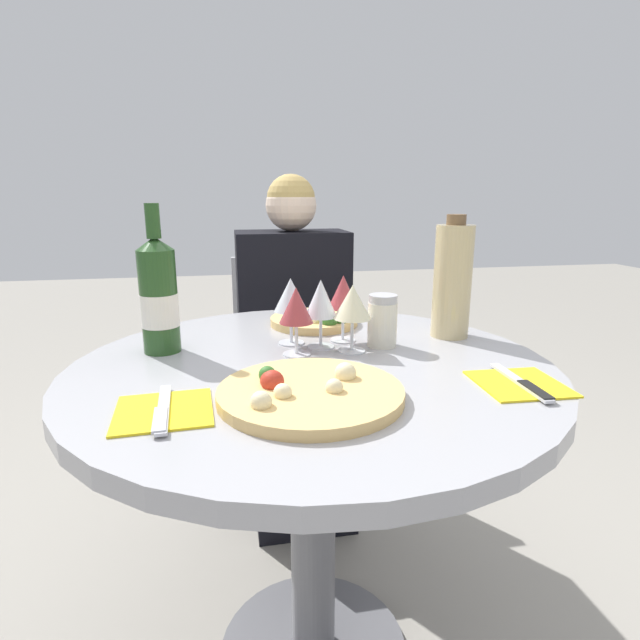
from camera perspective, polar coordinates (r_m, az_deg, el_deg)
dining_table at (r=1.09m, az=-0.85°, el=-11.99°), size 0.99×0.99×0.74m
chair_behind_diner at (r=1.90m, az=-3.31°, el=-6.32°), size 0.41×0.41×0.85m
seated_diner at (r=1.74m, az=-2.71°, el=-5.26°), size 0.38×0.46×1.15m
pizza_large at (r=0.85m, az=-1.34°, el=-8.20°), size 0.32×0.32×0.05m
pizza_small_far at (r=1.31m, az=-0.59°, el=-0.02°), size 0.23×0.23×0.05m
wine_bottle at (r=1.12m, az=-17.95°, el=2.57°), size 0.08×0.08×0.32m
tall_carafe at (r=1.23m, az=14.90°, el=4.39°), size 0.09×0.09×0.29m
sugar_shaker at (r=1.13m, az=7.15°, el=-0.10°), size 0.07×0.07×0.12m
wine_glass_center at (r=1.10m, az=0.09°, el=2.34°), size 0.07×0.07×0.15m
wine_glass_front_right at (r=1.07m, az=3.73°, el=1.93°), size 0.08×0.08×0.15m
wine_glass_back_right at (r=1.15m, az=2.68°, el=3.05°), size 0.07×0.07×0.16m
wine_glass_front_left at (r=1.05m, az=-2.75°, el=1.53°), size 0.07×0.07×0.15m
wine_glass_back_left at (r=1.13m, az=-3.36°, el=2.74°), size 0.08×0.08×0.15m
place_setting_left at (r=0.84m, az=-17.45°, el=-9.89°), size 0.16×0.19×0.01m
place_setting_right at (r=0.98m, az=21.92°, el=-6.78°), size 0.16×0.19×0.01m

